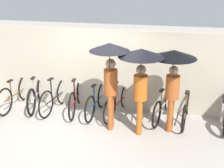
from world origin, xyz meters
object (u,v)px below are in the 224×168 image
(parked_bicycle_5, at_px, (118,102))
(parked_bicycle_1, at_px, (36,94))
(parked_bicycle_4, at_px, (96,101))
(pedestrian_center, at_px, (141,68))
(parked_bicycle_0, at_px, (16,94))
(pedestrian_trailing, at_px, (173,68))
(parked_bicycle_3, at_px, (76,98))
(parked_bicycle_8, at_px, (186,109))
(parked_bicycle_6, at_px, (140,103))
(parked_bicycle_7, at_px, (163,105))
(parked_bicycle_2, at_px, (55,97))
(pedestrian_leading, at_px, (110,65))

(parked_bicycle_5, bearing_deg, parked_bicycle_1, 102.26)
(parked_bicycle_4, relative_size, pedestrian_center, 0.80)
(parked_bicycle_0, relative_size, pedestrian_trailing, 0.91)
(parked_bicycle_1, relative_size, parked_bicycle_3, 0.96)
(parked_bicycle_0, relative_size, parked_bicycle_3, 1.02)
(parked_bicycle_8, bearing_deg, pedestrian_center, 135.53)
(parked_bicycle_6, distance_m, parked_bicycle_7, 0.59)
(parked_bicycle_2, xyz_separation_m, parked_bicycle_4, (1.16, -0.02, -0.02))
(parked_bicycle_4, bearing_deg, parked_bicycle_8, -84.65)
(parked_bicycle_6, height_order, pedestrian_center, pedestrian_center)
(parked_bicycle_2, bearing_deg, parked_bicycle_6, -82.43)
(parked_bicycle_0, xyz_separation_m, parked_bicycle_7, (4.07, 0.11, -0.03))
(parked_bicycle_8, relative_size, pedestrian_leading, 0.78)
(parked_bicycle_3, bearing_deg, parked_bicycle_0, 86.45)
(parked_bicycle_6, bearing_deg, parked_bicycle_1, 83.28)
(parked_bicycle_3, xyz_separation_m, parked_bicycle_8, (2.91, -0.08, -0.03))
(parked_bicycle_5, bearing_deg, pedestrian_leading, -170.58)
(parked_bicycle_7, distance_m, pedestrian_trailing, 1.42)
(parked_bicycle_1, bearing_deg, parked_bicycle_2, -107.09)
(parked_bicycle_4, xyz_separation_m, pedestrian_center, (1.24, -0.86, 1.26))
(parked_bicycle_1, height_order, parked_bicycle_7, parked_bicycle_1)
(parked_bicycle_1, relative_size, parked_bicycle_2, 1.03)
(parked_bicycle_7, xyz_separation_m, parked_bicycle_8, (0.58, -0.11, -0.00))
(parked_bicycle_8, xyz_separation_m, pedestrian_leading, (-1.79, -0.75, 1.28))
(pedestrian_center, bearing_deg, parked_bicycle_0, -16.43)
(parked_bicycle_2, bearing_deg, parked_bicycle_4, -83.61)
(parked_bicycle_0, distance_m, pedestrian_leading, 3.21)
(parked_bicycle_6, xyz_separation_m, pedestrian_leading, (-0.63, -0.78, 1.24))
(parked_bicycle_2, bearing_deg, pedestrian_center, -102.58)
(parked_bicycle_0, xyz_separation_m, pedestrian_leading, (2.86, -0.76, 1.25))
(parked_bicycle_6, bearing_deg, pedestrian_center, 179.99)
(parked_bicycle_5, distance_m, pedestrian_trailing, 1.93)
(parked_bicycle_8, height_order, pedestrian_trailing, pedestrian_trailing)
(parked_bicycle_1, xyz_separation_m, parked_bicycle_2, (0.58, -0.08, 0.01))
(parked_bicycle_7, bearing_deg, parked_bicycle_8, -87.80)
(parked_bicycle_3, xyz_separation_m, parked_bicycle_7, (2.33, 0.03, -0.03))
(parked_bicycle_3, bearing_deg, pedestrian_center, -123.34)
(parked_bicycle_2, relative_size, parked_bicycle_8, 1.00)
(parked_bicycle_0, bearing_deg, parked_bicycle_3, -84.64)
(parked_bicycle_2, height_order, parked_bicycle_3, parked_bicycle_2)
(parked_bicycle_1, xyz_separation_m, parked_bicycle_7, (3.49, 0.01, -0.02))
(parked_bicycle_4, xyz_separation_m, parked_bicycle_5, (0.58, 0.07, 0.01))
(parked_bicycle_7, height_order, pedestrian_center, pedestrian_center)
(parked_bicycle_2, xyz_separation_m, parked_bicycle_8, (3.49, -0.02, -0.03))
(parked_bicycle_4, xyz_separation_m, pedestrian_leading, (0.53, -0.75, 1.27))
(parked_bicycle_7, bearing_deg, pedestrian_trailing, -151.31)
(parked_bicycle_0, xyz_separation_m, parked_bicycle_3, (1.74, 0.08, -0.00))
(parked_bicycle_1, height_order, pedestrian_leading, pedestrian_leading)
(pedestrian_trailing, bearing_deg, parked_bicycle_7, -67.45)
(pedestrian_leading, bearing_deg, parked_bicycle_2, -26.53)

